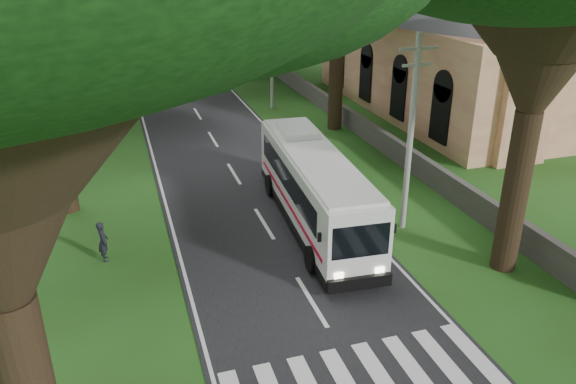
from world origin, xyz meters
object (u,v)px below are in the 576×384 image
object	(u,v)px
church	(461,41)
pole_near	(411,132)
pole_far	(218,19)
pedestrian	(103,241)
coach_bus	(314,186)
pole_mid	(272,50)
distant_car_b	(131,45)
distant_car_a	(140,69)
distant_car_c	(172,35)

from	to	relation	value
church	pole_near	bearing A→B (deg)	-128.50
church	pole_far	distance (m)	27.41
pedestrian	coach_bus	bearing A→B (deg)	-91.39
pole_mid	distant_car_b	world-z (taller)	pole_mid
distant_car_b	pole_mid	bearing A→B (deg)	-77.59
coach_bus	distant_car_a	distance (m)	32.73
pedestrian	distant_car_b	bearing A→B (deg)	-9.01
distant_car_a	distant_car_b	world-z (taller)	distant_car_a
pole_near	distant_car_c	bearing A→B (deg)	93.21
pedestrian	church	bearing A→B (deg)	-63.81
pole_far	distant_car_a	xyz separation A→B (m)	(-8.50, -6.25, -3.40)
pole_mid	pedestrian	distance (m)	22.80
church	pole_near	size ratio (longest dim) A/B	3.00
pole_near	distant_car_a	size ratio (longest dim) A/B	1.82
church	pole_near	distance (m)	19.88
pedestrian	distant_car_c	bearing A→B (deg)	-14.15
pole_far	coach_bus	size ratio (longest dim) A/B	0.73
church	coach_bus	distance (m)	21.47
church	coach_bus	world-z (taller)	church
coach_bus	distant_car_b	world-z (taller)	coach_bus
pole_mid	distant_car_b	xyz separation A→B (m)	(-8.50, 28.51, -3.51)
pole_near	pedestrian	bearing A→B (deg)	175.66
pole_mid	distant_car_b	distance (m)	29.96
pole_mid	pedestrian	world-z (taller)	pole_mid
coach_bus	distant_car_a	xyz separation A→B (m)	(-5.01, 32.33, -0.95)
distant_car_a	distant_car_b	distance (m)	14.77
distant_car_c	pedestrian	world-z (taller)	pedestrian
church	pole_mid	bearing A→B (deg)	160.19
church	distant_car_a	bearing A→B (deg)	138.90
pole_near	church	bearing A→B (deg)	51.50
pole_far	distant_car_a	size ratio (longest dim) A/B	1.82
pole_near	pole_mid	xyz separation A→B (m)	(0.00, 20.00, 0.00)
pedestrian	pole_far	bearing A→B (deg)	-21.87
pole_mid	coach_bus	size ratio (longest dim) A/B	0.73
distant_car_a	distant_car_c	xyz separation A→B (m)	(5.41, 21.29, -0.14)
pole_mid	pole_far	bearing A→B (deg)	90.00
distant_car_c	pole_near	bearing A→B (deg)	84.03
pole_mid	coach_bus	distance (m)	19.06
pedestrian	pole_near	bearing A→B (deg)	-99.14
pole_near	pole_mid	size ratio (longest dim) A/B	1.00
church	pole_mid	xyz separation A→B (m)	(-12.36, 4.45, -0.73)
church	pole_near	xyz separation A→B (m)	(-12.36, -15.55, -0.73)
pole_mid	distant_car_c	xyz separation A→B (m)	(-3.09, 35.04, -3.55)
pole_far	distant_car_c	xyz separation A→B (m)	(-3.09, 15.04, -3.55)
coach_bus	distant_car_c	world-z (taller)	coach_bus
distant_car_a	distant_car_b	xyz separation A→B (m)	(0.00, 14.77, -0.11)
coach_bus	distant_car_b	size ratio (longest dim) A/B	2.84
pole_far	distant_car_a	world-z (taller)	pole_far
distant_car_c	pedestrian	bearing A→B (deg)	71.46
distant_car_c	distant_car_a	bearing A→B (deg)	66.56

